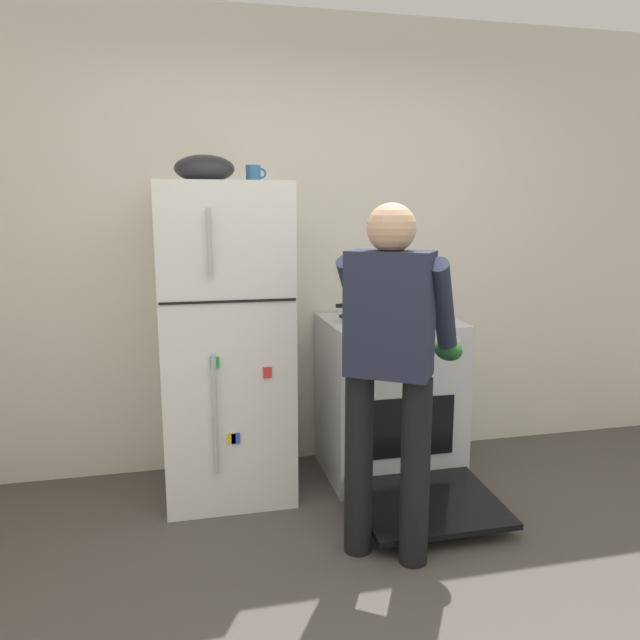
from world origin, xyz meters
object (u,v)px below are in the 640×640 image
Objects in this scene: red_pot at (367,311)px; pepper_mill at (425,297)px; person_cook at (391,353)px; coffee_mug at (254,174)px; refrigerator at (225,342)px; mixing_bowl at (204,169)px; stove_range at (390,399)px.

pepper_mill is (0.46, 0.25, 0.03)m from red_pot.
person_cook is 1.30m from coffee_mug.
pepper_mill is (1.26, 0.20, 0.18)m from refrigerator.
coffee_mug is 1.31m from pepper_mill.
red_pot is 2.02× the size of pepper_mill.
pepper_mill is at bearing 8.50° from mixing_bowl.
mixing_bowl reaches higher than red_pot.
person_cook is 4.46× the size of red_pot.
refrigerator is at bearing -164.60° from coffee_mug.
stove_range is 1.01m from person_cook.
mixing_bowl is at bearing 176.74° from red_pot.
refrigerator is 1.29m from pepper_mill.
coffee_mug is (-0.78, 0.07, 1.30)m from stove_range.
stove_range is 6.99× the size of pepper_mill.
mixing_bowl is at bearing -171.50° from pepper_mill.
red_pot is at bearing 80.07° from person_cook.
refrigerator is 1.04m from stove_range.
coffee_mug reaches higher than person_cook.
red_pot is 0.98m from coffee_mug.
pepper_mill is at bearing 28.52° from red_pot.
person_cook reaches higher than red_pot.
mixing_bowl is (-1.04, 0.02, 1.32)m from stove_range.
pepper_mill is at bearing 60.19° from person_cook.
red_pot is 3.20× the size of coffee_mug.
stove_range is 1.68m from mixing_bowl.
coffee_mug is at bearing 10.78° from mixing_bowl.
refrigerator is 0.92m from coffee_mug.
person_cook is at bearing -62.03° from coffee_mug.
pepper_mill is at bearing 9.05° from refrigerator.
person_cook reaches higher than stove_range.
red_pot is at bearing -168.76° from stove_range.
coffee_mug reaches higher than red_pot.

